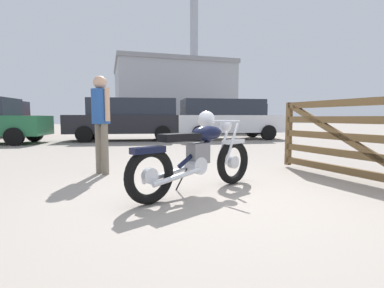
# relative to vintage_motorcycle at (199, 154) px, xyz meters

# --- Properties ---
(ground_plane) EXTENTS (80.00, 80.00, 0.00)m
(ground_plane) POSITION_rel_vintage_motorcycle_xyz_m (0.31, -0.28, -0.49)
(ground_plane) COLOR gray
(vintage_motorcycle) EXTENTS (1.85, 1.19, 1.07)m
(vintage_motorcycle) POSITION_rel_vintage_motorcycle_xyz_m (0.00, 0.00, 0.00)
(vintage_motorcycle) COLOR black
(vintage_motorcycle) RESTS_ON ground_plane
(timber_gate) EXTENTS (0.65, 2.51, 1.60)m
(timber_gate) POSITION_rel_vintage_motorcycle_xyz_m (2.42, -0.06, 0.21)
(timber_gate) COLOR brown
(timber_gate) RESTS_ON ground_plane
(bystander) EXTENTS (0.32, 0.37, 1.66)m
(bystander) POSITION_rel_vintage_motorcycle_xyz_m (-1.35, 1.47, 0.53)
(bystander) COLOR #706656
(bystander) RESTS_ON ground_plane
(pale_sedan_back) EXTENTS (4.74, 2.06, 1.74)m
(pale_sedan_back) POSITION_rel_vintage_motorcycle_xyz_m (3.26, 8.44, 0.45)
(pale_sedan_back) COLOR black
(pale_sedan_back) RESTS_ON ground_plane
(blue_hatchback_right) EXTENTS (4.88, 2.40, 1.74)m
(blue_hatchback_right) POSITION_rel_vintage_motorcycle_xyz_m (4.97, 12.51, 0.45)
(blue_hatchback_right) COLOR black
(blue_hatchback_right) RESTS_ON ground_plane
(dark_sedan_left) EXTENTS (4.82, 2.24, 1.74)m
(dark_sedan_left) POSITION_rel_vintage_motorcycle_xyz_m (-0.96, 8.67, 0.45)
(dark_sedan_left) COLOR black
(dark_sedan_left) RESTS_ON ground_plane
(industrial_building) EXTENTS (15.39, 15.15, 16.79)m
(industrial_building) POSITION_rel_vintage_motorcycle_xyz_m (4.35, 35.38, 3.56)
(industrial_building) COLOR #9EA0A8
(industrial_building) RESTS_ON ground_plane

